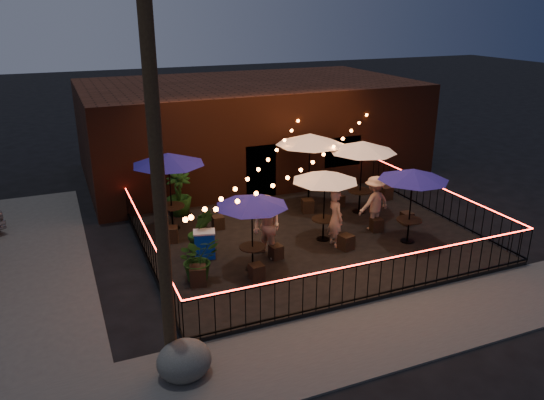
{
  "coord_description": "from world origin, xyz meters",
  "views": [
    {
      "loc": [
        -7.03,
        -11.74,
        7.01
      ],
      "look_at": [
        -1.12,
        2.29,
        1.45
      ],
      "focal_mm": 35.0,
      "sensor_mm": 36.0,
      "label": 1
    }
  ],
  "objects_px": {
    "cafe_table_0": "(252,202)",
    "cafe_table_3": "(310,140)",
    "utility_pole": "(159,185)",
    "cafe_table_2": "(325,177)",
    "cafe_table_4": "(413,175)",
    "boulder": "(184,361)",
    "cooler": "(205,244)",
    "cafe_table_1": "(168,160)",
    "cafe_table_5": "(363,147)"
  },
  "relations": [
    {
      "from": "cafe_table_0",
      "to": "cooler",
      "type": "bearing_deg",
      "value": 129.5
    },
    {
      "from": "cafe_table_1",
      "to": "cafe_table_4",
      "type": "bearing_deg",
      "value": -30.62
    },
    {
      "from": "cafe_table_0",
      "to": "cafe_table_2",
      "type": "relative_size",
      "value": 0.99
    },
    {
      "from": "cafe_table_2",
      "to": "cafe_table_4",
      "type": "distance_m",
      "value": 2.62
    },
    {
      "from": "cafe_table_1",
      "to": "cafe_table_3",
      "type": "height_order",
      "value": "cafe_table_3"
    },
    {
      "from": "cafe_table_2",
      "to": "cooler",
      "type": "distance_m",
      "value": 4.1
    },
    {
      "from": "cafe_table_3",
      "to": "cooler",
      "type": "relative_size",
      "value": 3.79
    },
    {
      "from": "utility_pole",
      "to": "cafe_table_3",
      "type": "xyz_separation_m",
      "value": [
        6.68,
        7.15,
        -1.39
      ]
    },
    {
      "from": "cafe_table_1",
      "to": "cafe_table_5",
      "type": "bearing_deg",
      "value": -9.52
    },
    {
      "from": "cafe_table_0",
      "to": "cafe_table_3",
      "type": "distance_m",
      "value": 5.39
    },
    {
      "from": "cafe_table_4",
      "to": "boulder",
      "type": "height_order",
      "value": "cafe_table_4"
    },
    {
      "from": "utility_pole",
      "to": "cafe_table_0",
      "type": "distance_m",
      "value": 4.79
    },
    {
      "from": "cafe_table_0",
      "to": "cafe_table_4",
      "type": "height_order",
      "value": "cafe_table_4"
    },
    {
      "from": "boulder",
      "to": "cafe_table_0",
      "type": "bearing_deg",
      "value": 51.77
    },
    {
      "from": "cafe_table_2",
      "to": "boulder",
      "type": "height_order",
      "value": "cafe_table_2"
    },
    {
      "from": "cafe_table_3",
      "to": "cafe_table_5",
      "type": "bearing_deg",
      "value": -43.28
    },
    {
      "from": "cafe_table_4",
      "to": "cafe_table_5",
      "type": "xyz_separation_m",
      "value": [
        -0.05,
        2.76,
        0.21
      ]
    },
    {
      "from": "cafe_table_0",
      "to": "cafe_table_2",
      "type": "xyz_separation_m",
      "value": [
        2.74,
        1.01,
        0.06
      ]
    },
    {
      "from": "cafe_table_4",
      "to": "cooler",
      "type": "height_order",
      "value": "cafe_table_4"
    },
    {
      "from": "utility_pole",
      "to": "cafe_table_0",
      "type": "xyz_separation_m",
      "value": [
        3.0,
        3.24,
        -1.85
      ]
    },
    {
      "from": "cafe_table_1",
      "to": "cafe_table_3",
      "type": "distance_m",
      "value": 5.08
    },
    {
      "from": "cafe_table_0",
      "to": "cafe_table_2",
      "type": "bearing_deg",
      "value": 20.22
    },
    {
      "from": "cafe_table_0",
      "to": "cafe_table_5",
      "type": "bearing_deg",
      "value": 27.48
    },
    {
      "from": "cafe_table_5",
      "to": "cooler",
      "type": "distance_m",
      "value": 6.52
    },
    {
      "from": "cafe_table_2",
      "to": "cooler",
      "type": "height_order",
      "value": "cafe_table_2"
    },
    {
      "from": "cafe_table_0",
      "to": "cafe_table_2",
      "type": "height_order",
      "value": "cafe_table_2"
    },
    {
      "from": "cafe_table_1",
      "to": "cooler",
      "type": "xyz_separation_m",
      "value": [
        0.39,
        -2.48,
        -1.93
      ]
    },
    {
      "from": "cafe_table_5",
      "to": "cafe_table_2",
      "type": "bearing_deg",
      "value": -145.0
    },
    {
      "from": "cafe_table_0",
      "to": "cafe_table_2",
      "type": "distance_m",
      "value": 2.92
    },
    {
      "from": "utility_pole",
      "to": "cooler",
      "type": "height_order",
      "value": "utility_pole"
    },
    {
      "from": "utility_pole",
      "to": "boulder",
      "type": "height_order",
      "value": "utility_pole"
    },
    {
      "from": "cafe_table_3",
      "to": "cooler",
      "type": "height_order",
      "value": "cafe_table_3"
    },
    {
      "from": "cafe_table_4",
      "to": "boulder",
      "type": "distance_m",
      "value": 8.84
    },
    {
      "from": "cafe_table_1",
      "to": "boulder",
      "type": "distance_m",
      "value": 7.72
    },
    {
      "from": "utility_pole",
      "to": "boulder",
      "type": "xyz_separation_m",
      "value": [
        0.18,
        -0.35,
        -3.61
      ]
    },
    {
      "from": "cafe_table_1",
      "to": "cafe_table_5",
      "type": "distance_m",
      "value": 6.54
    },
    {
      "from": "cafe_table_3",
      "to": "cooler",
      "type": "xyz_separation_m",
      "value": [
        -4.69,
        -2.68,
        -2.04
      ]
    },
    {
      "from": "cafe_table_5",
      "to": "cafe_table_3",
      "type": "bearing_deg",
      "value": 136.72
    },
    {
      "from": "cafe_table_0",
      "to": "cafe_table_1",
      "type": "distance_m",
      "value": 3.98
    },
    {
      "from": "cafe_table_0",
      "to": "cafe_table_3",
      "type": "bearing_deg",
      "value": 46.76
    },
    {
      "from": "cafe_table_0",
      "to": "cafe_table_5",
      "type": "relative_size",
      "value": 0.87
    },
    {
      "from": "cooler",
      "to": "cafe_table_1",
      "type": "bearing_deg",
      "value": 113.62
    },
    {
      "from": "cafe_table_2",
      "to": "cooler",
      "type": "xyz_separation_m",
      "value": [
        -3.75,
        0.22,
        -1.64
      ]
    },
    {
      "from": "cooler",
      "to": "boulder",
      "type": "bearing_deg",
      "value": -95.84
    },
    {
      "from": "cafe_table_1",
      "to": "cafe_table_5",
      "type": "height_order",
      "value": "cafe_table_5"
    },
    {
      "from": "cafe_table_3",
      "to": "cafe_table_0",
      "type": "bearing_deg",
      "value": -133.24
    },
    {
      "from": "cafe_table_0",
      "to": "boulder",
      "type": "relative_size",
      "value": 2.24
    },
    {
      "from": "boulder",
      "to": "cafe_table_1",
      "type": "bearing_deg",
      "value": 78.95
    },
    {
      "from": "cafe_table_0",
      "to": "cafe_table_3",
      "type": "xyz_separation_m",
      "value": [
        3.68,
        3.91,
        0.46
      ]
    },
    {
      "from": "boulder",
      "to": "cafe_table_5",
      "type": "bearing_deg",
      "value": 38.27
    }
  ]
}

